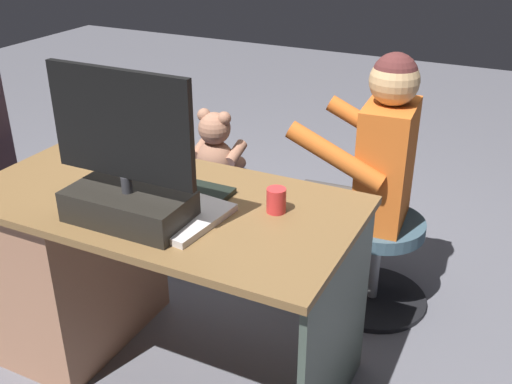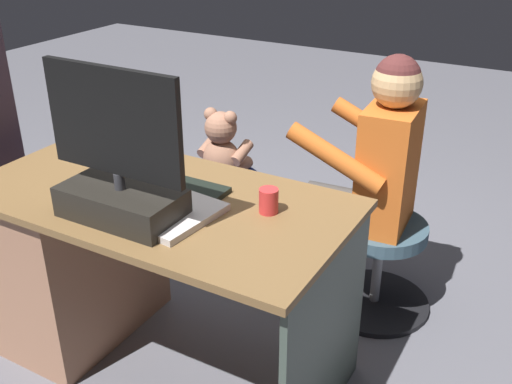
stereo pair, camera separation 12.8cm
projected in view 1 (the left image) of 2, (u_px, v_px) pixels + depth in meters
name	position (u px, v px, depth m)	size (l,w,h in m)	color
ground_plane	(223.00, 307.00, 2.78)	(10.00, 10.00, 0.00)	slate
desk	(92.00, 258.00, 2.41)	(1.39, 0.72, 0.75)	brown
monitor	(126.00, 179.00, 1.91)	(0.51, 0.22, 0.51)	black
keyboard	(176.00, 187.00, 2.18)	(0.42, 0.14, 0.02)	black
computer_mouse	(112.00, 166.00, 2.32)	(0.06, 0.10, 0.04)	#292326
cup	(276.00, 200.00, 2.01)	(0.07, 0.07, 0.09)	red
tv_remote	(97.00, 186.00, 2.19)	(0.04, 0.15, 0.02)	black
notebook_binder	(185.00, 217.00, 1.97)	(0.22, 0.30, 0.02)	silver
office_chair_teddy	(217.00, 209.00, 3.10)	(0.46, 0.46, 0.43)	black
teddy_bear	(216.00, 148.00, 2.96)	(0.25, 0.25, 0.36)	#A06D55
visitor_chair	(376.00, 255.00, 2.72)	(0.50, 0.50, 0.43)	black
person	(366.00, 163.00, 2.56)	(0.57, 0.50, 1.16)	#CF6122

